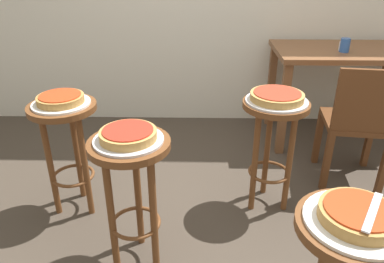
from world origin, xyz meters
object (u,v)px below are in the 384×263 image
at_px(dining_table, 343,64).
at_px(condiment_shaker, 342,46).
at_px(pizza_rear, 277,96).
at_px(cup_near_edge, 345,45).
at_px(stool_middle, 132,176).
at_px(serving_plate_rear, 277,101).
at_px(wooden_chair, 359,121).
at_px(serving_plate_middle, 129,140).
at_px(pizza_server_knife, 373,212).
at_px(pizza_foreground, 358,214).
at_px(stool_rear, 273,131).
at_px(serving_plate_leftside, 61,104).
at_px(stool_leftside, 66,134).
at_px(pizza_middle, 128,134).
at_px(serving_plate_foreground, 357,221).

distance_m(dining_table, condiment_shaker, 0.18).
bearing_deg(pizza_rear, cup_near_edge, 52.40).
distance_m(stool_middle, serving_plate_rear, 0.92).
bearing_deg(wooden_chair, serving_plate_middle, -151.22).
bearing_deg(wooden_chair, pizza_server_knife, -111.24).
bearing_deg(cup_near_edge, condiment_shaker, 106.83).
bearing_deg(condiment_shaker, wooden_chair, -93.86).
xyz_separation_m(stool_middle, serving_plate_middle, (0.00, 0.00, 0.19)).
height_order(pizza_foreground, cup_near_edge, cup_near_edge).
relative_size(condiment_shaker, wooden_chair, 0.09).
xyz_separation_m(serving_plate_middle, stool_rear, (0.75, 0.49, -0.19)).
xyz_separation_m(cup_near_edge, wooden_chair, (-0.05, -0.60, -0.36)).
xyz_separation_m(pizza_foreground, serving_plate_middle, (-0.82, 0.54, -0.03)).
bearing_deg(cup_near_edge, serving_plate_leftside, -153.73).
relative_size(dining_table, condiment_shaker, 15.11).
bearing_deg(stool_rear, stool_leftside, -176.90).
bearing_deg(stool_middle, pizza_server_knife, -33.32).
relative_size(pizza_foreground, stool_middle, 0.35).
bearing_deg(serving_plate_middle, cup_near_edge, 43.63).
relative_size(pizza_middle, stool_leftside, 0.37).
distance_m(serving_plate_foreground, serving_plate_leftside, 1.59).
bearing_deg(stool_rear, serving_plate_rear, 0.00).
relative_size(stool_leftside, cup_near_edge, 6.82).
bearing_deg(stool_rear, cup_near_edge, 52.40).
height_order(serving_plate_middle, condiment_shaker, condiment_shaker).
distance_m(serving_plate_middle, dining_table, 2.05).
relative_size(condiment_shaker, pizza_server_knife, 0.33).
xyz_separation_m(serving_plate_rear, pizza_rear, (-0.00, 0.00, 0.03)).
bearing_deg(stool_rear, serving_plate_leftside, -176.90).
relative_size(pizza_foreground, stool_leftside, 0.35).
distance_m(pizza_middle, cup_near_edge, 1.95).
relative_size(stool_middle, serving_plate_middle, 2.19).
height_order(stool_rear, wooden_chair, wooden_chair).
bearing_deg(wooden_chair, pizza_rear, -157.16).
xyz_separation_m(pizza_foreground, pizza_server_knife, (0.03, -0.02, 0.03)).
bearing_deg(pizza_middle, stool_middle, 180.00).
distance_m(pizza_foreground, cup_near_edge, 1.97).
height_order(pizza_middle, serving_plate_rear, pizza_middle).
relative_size(serving_plate_leftside, serving_plate_rear, 0.91).
bearing_deg(pizza_rear, stool_rear, 0.00).
xyz_separation_m(serving_plate_foreground, condiment_shaker, (0.58, 1.92, 0.10)).
relative_size(stool_middle, pizza_rear, 2.33).
distance_m(serving_plate_middle, stool_rear, 0.92).
height_order(pizza_rear, condiment_shaker, condiment_shaker).
distance_m(serving_plate_middle, serving_plate_leftside, 0.62).
relative_size(pizza_middle, serving_plate_leftside, 0.81).
distance_m(serving_plate_leftside, stool_rear, 1.22).
bearing_deg(stool_leftside, dining_table, 27.94).
bearing_deg(serving_plate_middle, serving_plate_foreground, -33.31).
distance_m(cup_near_edge, pizza_server_knife, 1.98).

